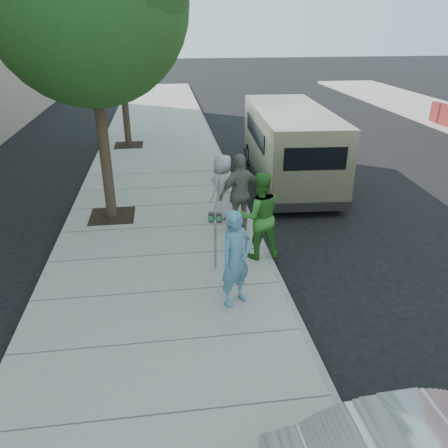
{
  "coord_description": "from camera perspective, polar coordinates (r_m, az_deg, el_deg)",
  "views": [
    {
      "loc": [
        -0.75,
        -8.86,
        5.01
      ],
      "look_at": [
        0.39,
        -0.56,
        1.1
      ],
      "focal_mm": 35.0,
      "sensor_mm": 36.0,
      "label": 1
    }
  ],
  "objects": [
    {
      "name": "person_officer",
      "position": [
        7.95,
        1.58,
        -4.56
      ],
      "size": [
        0.82,
        0.76,
        1.87
      ],
      "primitive_type": "imported",
      "rotation": [
        0.0,
        0.0,
        0.61
      ],
      "color": "teal",
      "rests_on": "sidewalk"
    },
    {
      "name": "curb_face",
      "position": [
        10.38,
        5.34,
        -3.49
      ],
      "size": [
        0.12,
        60.0,
        0.16
      ],
      "primitive_type": "cube",
      "color": "gray",
      "rests_on": "ground"
    },
    {
      "name": "parking_meter",
      "position": [
        9.04,
        -1.16,
        -0.63
      ],
      "size": [
        0.28,
        0.15,
        1.3
      ],
      "rotation": [
        0.0,
        0.0,
        -0.23
      ],
      "color": "gray",
      "rests_on": "sidewalk"
    },
    {
      "name": "person_gray_shirt",
      "position": [
        11.56,
        -0.16,
        4.87
      ],
      "size": [
        0.98,
        1.01,
        1.75
      ],
      "primitive_type": "imported",
      "rotation": [
        0.0,
        0.0,
        3.99
      ],
      "color": "#B5B5B7",
      "rests_on": "sidewalk"
    },
    {
      "name": "van",
      "position": [
        14.81,
        8.47,
        10.27
      ],
      "size": [
        2.6,
        6.76,
        2.47
      ],
      "rotation": [
        0.0,
        0.0,
        -0.06
      ],
      "color": "beige",
      "rests_on": "ground"
    },
    {
      "name": "person_striped_polo",
      "position": [
        10.76,
        2.12,
        4.0
      ],
      "size": [
        1.27,
        0.92,
        2.0
      ],
      "primitive_type": "imported",
      "rotation": [
        0.0,
        0.0,
        3.55
      ],
      "color": "slate",
      "rests_on": "sidewalk"
    },
    {
      "name": "ground",
      "position": [
        10.21,
        -2.6,
        -4.4
      ],
      "size": [
        120.0,
        120.0,
        0.0
      ],
      "primitive_type": "plane",
      "color": "black",
      "rests_on": "ground"
    },
    {
      "name": "person_green_shirt",
      "position": [
        9.57,
        4.62,
        1.09
      ],
      "size": [
        1.0,
        0.8,
        1.98
      ],
      "primitive_type": "imported",
      "rotation": [
        0.0,
        0.0,
        3.19
      ],
      "color": "#337D29",
      "rests_on": "sidewalk"
    },
    {
      "name": "sidewalk",
      "position": [
        10.14,
        -8.26,
        -4.37
      ],
      "size": [
        5.0,
        60.0,
        0.15
      ],
      "primitive_type": "cube",
      "color": "gray",
      "rests_on": "ground"
    },
    {
      "name": "tree_far",
      "position": [
        18.92,
        -13.59,
        24.01
      ],
      "size": [
        3.92,
        3.8,
        6.49
      ],
      "color": "black",
      "rests_on": "sidewalk"
    }
  ]
}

